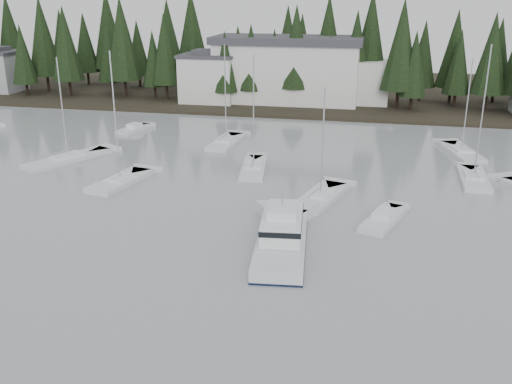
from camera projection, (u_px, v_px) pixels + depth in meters
far_shore_land at (324, 91)px, 111.65m from camera, size 240.00×54.00×1.00m
conifer_treeline at (318, 101)px, 101.52m from camera, size 200.00×22.00×20.00m
house_west at (209, 77)px, 97.07m from camera, size 9.54×7.42×8.75m
harbor_inn at (299, 70)px, 96.80m from camera, size 29.50×11.50×10.90m
cabin_cruiser_center at (282, 239)px, 43.58m from camera, size 4.88×12.16×5.09m
sailboat_1 at (68, 160)px, 66.11m from camera, size 7.07×10.82×12.33m
sailboat_3 at (473, 180)px, 59.17m from camera, size 2.80×8.35×14.35m
sailboat_4 at (254, 169)px, 62.72m from camera, size 3.70×8.96×13.01m
sailboat_6 at (321, 199)px, 53.97m from camera, size 5.03×8.96×11.13m
sailboat_8 at (121, 182)px, 58.43m from camera, size 4.45×8.59×13.83m
sailboat_9 at (461, 153)px, 68.89m from camera, size 4.93×9.37×11.84m
sailboat_10 at (226, 143)px, 73.35m from camera, size 3.37×8.85×13.02m
runabout_1 at (384, 220)px, 48.71m from camera, size 4.30×7.26×1.42m
runabout_3 at (135, 130)px, 80.21m from camera, size 3.55×6.28×1.42m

